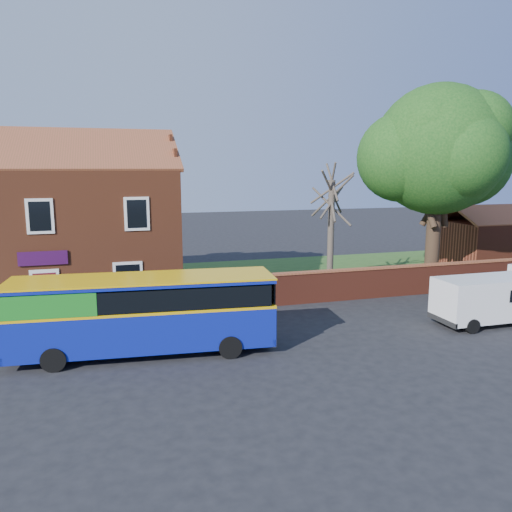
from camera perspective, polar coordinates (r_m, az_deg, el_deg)
name	(u,v)px	position (r m, az deg, el deg)	size (l,w,h in m)	color
ground	(247,367)	(17.18, -1.08, -12.58)	(120.00, 120.00, 0.00)	black
pavement	(43,332)	(22.22, -23.17, -7.95)	(18.00, 3.50, 0.12)	gray
kerb	(37,346)	(20.57, -23.72, -9.39)	(18.00, 0.15, 0.14)	slate
grass_strip	(385,270)	(33.77, 14.52, -1.57)	(26.00, 12.00, 0.04)	#426B28
shop_building	(51,233)	(27.14, -22.36, 2.49)	(12.30, 8.13, 10.50)	brown
boundary_wall	(444,277)	(28.75, 20.72, -2.28)	(22.00, 0.38, 1.60)	maroon
outbuilding	(500,241)	(38.89, 26.08, 1.59)	(8.20, 5.06, 4.17)	maroon
bus	(136,311)	(18.32, -13.59, -6.13)	(9.36, 3.12, 2.81)	#0E1D9B
van_near	(489,298)	(23.53, 25.09, -4.39)	(4.64, 1.96, 2.04)	white
large_tree	(437,154)	(30.84, 20.01, 10.87)	(9.26, 7.33, 11.29)	black
bare_tree	(331,230)	(27.06, 8.56, 3.00)	(2.45, 2.92, 6.55)	#4C4238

